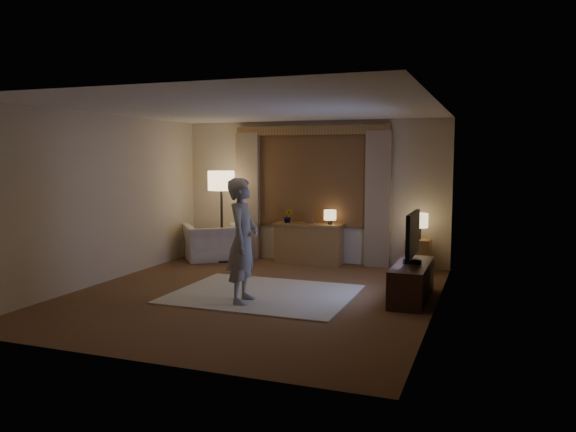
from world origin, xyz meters
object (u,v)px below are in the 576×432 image
at_px(tv_stand, 412,282).
at_px(armchair, 213,242).
at_px(sideboard, 309,245).
at_px(person, 243,240).
at_px(side_table, 418,255).

bearing_deg(tv_stand, armchair, 156.45).
xyz_separation_m(sideboard, tv_stand, (2.13, -1.99, -0.10)).
bearing_deg(armchair, person, 86.02).
relative_size(sideboard, person, 0.73).
height_order(armchair, side_table, armchair).
height_order(sideboard, tv_stand, sideboard).
xyz_separation_m(armchair, tv_stand, (3.95, -1.72, -0.09)).
height_order(side_table, person, person).
height_order(side_table, tv_stand, side_table).
distance_m(side_table, tv_stand, 1.95).
xyz_separation_m(sideboard, armchair, (-1.82, -0.27, -0.01)).
relative_size(armchair, person, 0.62).
height_order(tv_stand, person, person).
relative_size(sideboard, armchair, 1.16).
bearing_deg(side_table, armchair, -176.67).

